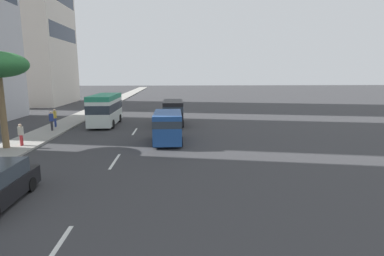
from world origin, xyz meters
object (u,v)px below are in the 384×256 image
at_px(van_fourth, 168,125).
at_px(minibus_fifth, 105,109).
at_px(pedestrian_near_lamp, 21,134).
at_px(pedestrian_by_tree, 55,117).
at_px(van_second, 173,111).
at_px(pedestrian_mid_block, 51,120).

xyz_separation_m(van_fourth, minibus_fifth, (8.38, 6.49, 0.37)).
distance_m(pedestrian_near_lamp, pedestrian_by_tree, 7.83).
bearing_deg(van_second, minibus_fifth, 86.94).
bearing_deg(minibus_fifth, van_fourth, 37.75).
bearing_deg(van_second, pedestrian_near_lamp, 129.83).
height_order(van_second, minibus_fifth, minibus_fifth).
bearing_deg(van_fourth, pedestrian_mid_block, 65.26).
height_order(minibus_fifth, pedestrian_mid_block, minibus_fifth).
distance_m(van_second, pedestrian_mid_block, 11.35).
bearing_deg(van_fourth, pedestrian_by_tree, 58.03).
bearing_deg(minibus_fifth, pedestrian_near_lamp, -22.61).
distance_m(minibus_fifth, pedestrian_by_tree, 4.76).
distance_m(van_fourth, minibus_fifth, 10.60).
bearing_deg(pedestrian_by_tree, van_second, 96.40).
xyz_separation_m(van_second, minibus_fifth, (0.37, 6.88, 0.28)).
xyz_separation_m(van_second, pedestrian_near_lamp, (-8.98, 10.77, -0.41)).
bearing_deg(pedestrian_mid_block, pedestrian_near_lamp, -129.78).
bearing_deg(pedestrian_mid_block, pedestrian_by_tree, 61.39).
xyz_separation_m(minibus_fifth, pedestrian_mid_block, (-3.54, 4.02, -0.58)).
relative_size(minibus_fifth, pedestrian_by_tree, 3.88).
xyz_separation_m(pedestrian_near_lamp, pedestrian_by_tree, (7.81, 0.57, 0.09)).
distance_m(van_second, van_fourth, 8.02).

